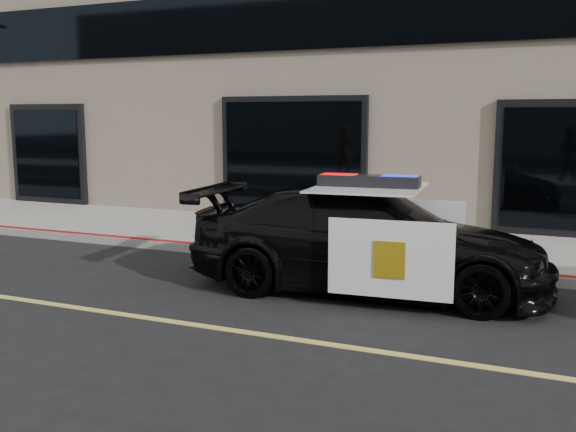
% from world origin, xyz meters
% --- Properties ---
extents(ground, '(120.00, 120.00, 0.00)m').
position_xyz_m(ground, '(0.00, 0.00, 0.00)').
color(ground, black).
rests_on(ground, ground).
extents(sidewalk_n, '(60.00, 3.50, 0.15)m').
position_xyz_m(sidewalk_n, '(0.00, 5.25, 0.07)').
color(sidewalk_n, gray).
rests_on(sidewalk_n, ground).
extents(police_car, '(2.82, 5.31, 1.63)m').
position_xyz_m(police_car, '(2.09, 2.29, 0.73)').
color(police_car, black).
rests_on(police_car, ground).
extents(fire_hydrant, '(0.32, 0.45, 0.71)m').
position_xyz_m(fire_hydrant, '(-0.26, 4.35, 0.48)').
color(fire_hydrant, silver).
rests_on(fire_hydrant, sidewalk_n).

